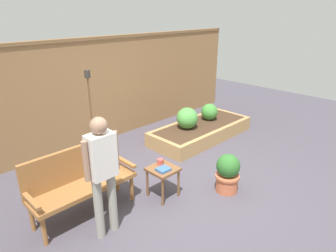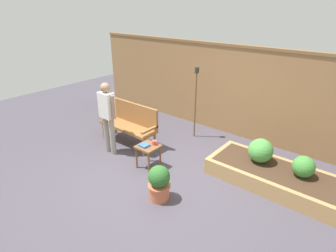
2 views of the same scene
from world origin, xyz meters
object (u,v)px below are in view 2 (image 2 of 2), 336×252
book_on_table (144,145)px  shrub_near_bench (261,151)px  potted_boxwood (159,182)px  tiki_torch (196,90)px  person_by_bench (107,112)px  garden_bench (130,121)px  cup_on_table (155,143)px  shrub_far_corner (304,167)px  side_table (148,149)px

book_on_table → shrub_near_bench: 2.17m
shrub_near_bench → book_on_table: bearing=-147.3°
potted_boxwood → tiki_torch: bearing=111.2°
shrub_near_bench → person_by_bench: (-2.84, -1.20, 0.41)m
shrub_near_bench → tiki_torch: tiki_torch is taller
garden_bench → book_on_table: (1.01, -0.59, -0.05)m
book_on_table → cup_on_table: bearing=60.6°
book_on_table → tiki_torch: tiki_torch is taller
garden_bench → tiki_torch: tiki_torch is taller
shrub_near_bench → potted_boxwood: bearing=-119.7°
cup_on_table → shrub_far_corner: 2.67m
person_by_bench → potted_boxwood: bearing=-15.4°
book_on_table → person_by_bench: bearing=-176.3°
book_on_table → potted_boxwood: potted_boxwood is taller
garden_bench → shrub_far_corner: bearing=9.2°
tiki_torch → garden_bench: bearing=-128.6°
shrub_near_bench → side_table: bearing=-147.9°
garden_bench → person_by_bench: 0.73m
potted_boxwood → shrub_near_bench: size_ratio=1.38×
potted_boxwood → person_by_bench: bearing=164.6°
cup_on_table → tiki_torch: size_ratio=0.07×
side_table → shrub_far_corner: (2.53, 1.12, 0.09)m
potted_boxwood → shrub_far_corner: bearing=44.7°
side_table → shrub_near_bench: 2.11m
shrub_near_bench → shrub_far_corner: size_ratio=1.21×
potted_boxwood → person_by_bench: (-1.86, 0.51, 0.61)m
shrub_near_bench → tiki_torch: (-1.88, 0.61, 0.64)m
shrub_far_corner → person_by_bench: 3.81m
potted_boxwood → tiki_torch: tiki_torch is taller
side_table → book_on_table: (-0.04, -0.06, 0.10)m
potted_boxwood → shrub_near_bench: (0.98, 1.71, 0.20)m
cup_on_table → shrub_near_bench: 1.99m
book_on_table → tiki_torch: (-0.05, 1.79, 0.67)m
cup_on_table → shrub_far_corner: bearing=22.0°
side_table → tiki_torch: tiki_torch is taller
tiki_torch → person_by_bench: size_ratio=1.09×
book_on_table → tiki_torch: bearing=93.8°
book_on_table → side_table: bearing=53.9°
garden_bench → shrub_far_corner: garden_bench is taller
person_by_bench → shrub_near_bench: bearing=22.9°
potted_boxwood → shrub_far_corner: shrub_far_corner is taller
garden_bench → side_table: 1.19m
shrub_far_corner → person_by_bench: (-3.59, -1.20, 0.45)m
tiki_torch → book_on_table: bearing=-88.3°
person_by_bench → cup_on_table: bearing=10.2°
garden_bench → shrub_far_corner: (3.59, 0.58, -0.06)m
side_table → potted_boxwood: bearing=-36.6°
garden_bench → side_table: bearing=-26.9°
side_table → cup_on_table: size_ratio=3.79×
potted_boxwood → tiki_torch: size_ratio=0.36×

